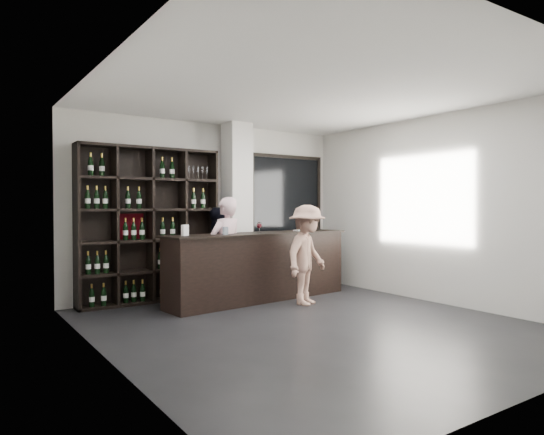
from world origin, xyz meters
TOP-DOWN VIEW (x-y plane):
  - floor at (0.00, 0.00)m, footprint 5.00×5.50m
  - wine_shelf at (-1.15, 2.57)m, footprint 2.20×0.35m
  - structural_column at (0.35, 2.47)m, footprint 0.40×0.40m
  - glass_panel at (1.55, 2.69)m, footprint 1.60×0.08m
  - tasting_counter at (0.35, 1.75)m, footprint 3.25×0.67m
  - taster_pink at (-0.21, 1.85)m, footprint 0.67×0.52m
  - taster_black at (-0.10, 2.40)m, footprint 0.72×0.56m
  - customer at (0.75, 1.05)m, footprint 1.12×0.91m
  - wine_glass at (0.28, 1.66)m, footprint 0.11×0.11m
  - spit_cup at (-0.35, 1.61)m, footprint 0.10×0.10m
  - napkin_stack at (1.20, 1.87)m, footprint 0.13×0.13m
  - card_stand at (-0.95, 1.70)m, footprint 0.12×0.09m

SIDE VIEW (x-z plane):
  - floor at x=0.00m, z-range -0.01..0.00m
  - tasting_counter at x=0.35m, z-range 0.00..1.07m
  - taster_black at x=-0.10m, z-range 0.00..1.47m
  - customer at x=0.75m, z-range 0.00..1.51m
  - taster_pink at x=-0.21m, z-range 0.00..1.63m
  - napkin_stack at x=1.20m, z-range 1.07..1.09m
  - spit_cup at x=-0.35m, z-range 1.07..1.18m
  - card_stand at x=-0.95m, z-range 1.07..1.23m
  - wine_glass at x=0.28m, z-range 1.07..1.27m
  - wine_shelf at x=-1.15m, z-range 0.00..2.40m
  - glass_panel at x=1.55m, z-range 0.35..2.45m
  - structural_column at x=0.35m, z-range 0.00..2.90m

